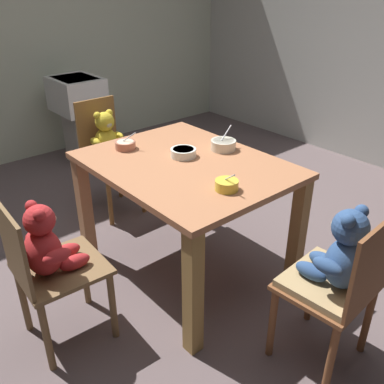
{
  "coord_description": "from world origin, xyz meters",
  "views": [
    {
      "loc": [
        1.74,
        -1.44,
        1.72
      ],
      "look_at": [
        0.0,
        0.05,
        0.54
      ],
      "focal_mm": 39.7,
      "sensor_mm": 36.0,
      "label": 1
    }
  ],
  "objects_px": {
    "teddy_chair_near_left": "(108,147)",
    "porridge_bowl_terracotta_near_left": "(125,145)",
    "teddy_chair_near_right": "(339,268)",
    "porridge_bowl_yellow_near_right": "(227,185)",
    "dining_table": "(186,183)",
    "teddy_chair_near_front": "(48,254)",
    "porridge_bowl_white_center": "(183,152)",
    "porridge_bowl_cream_far_center": "(223,144)",
    "sink_basin": "(78,108)"
  },
  "relations": [
    {
      "from": "dining_table",
      "to": "teddy_chair_near_front",
      "type": "height_order",
      "value": "teddy_chair_near_front"
    },
    {
      "from": "sink_basin",
      "to": "porridge_bowl_yellow_near_right",
      "type": "bearing_deg",
      "value": -9.58
    },
    {
      "from": "teddy_chair_near_left",
      "to": "porridge_bowl_white_center",
      "type": "relative_size",
      "value": 5.77
    },
    {
      "from": "porridge_bowl_white_center",
      "to": "sink_basin",
      "type": "bearing_deg",
      "value": 171.32
    },
    {
      "from": "sink_basin",
      "to": "porridge_bowl_terracotta_near_left",
      "type": "bearing_deg",
      "value": -16.72
    },
    {
      "from": "dining_table",
      "to": "porridge_bowl_yellow_near_right",
      "type": "xyz_separation_m",
      "value": [
        0.4,
        -0.07,
        0.16
      ]
    },
    {
      "from": "dining_table",
      "to": "teddy_chair_near_front",
      "type": "bearing_deg",
      "value": -88.0
    },
    {
      "from": "dining_table",
      "to": "teddy_chair_near_left",
      "type": "bearing_deg",
      "value": 176.52
    },
    {
      "from": "porridge_bowl_white_center",
      "to": "porridge_bowl_terracotta_near_left",
      "type": "height_order",
      "value": "porridge_bowl_terracotta_near_left"
    },
    {
      "from": "teddy_chair_near_left",
      "to": "porridge_bowl_cream_far_center",
      "type": "distance_m",
      "value": 1.07
    },
    {
      "from": "porridge_bowl_white_center",
      "to": "porridge_bowl_yellow_near_right",
      "type": "relative_size",
      "value": 1.2
    },
    {
      "from": "dining_table",
      "to": "porridge_bowl_white_center",
      "type": "relative_size",
      "value": 7.81
    },
    {
      "from": "teddy_chair_near_right",
      "to": "sink_basin",
      "type": "relative_size",
      "value": 1.01
    },
    {
      "from": "porridge_bowl_cream_far_center",
      "to": "porridge_bowl_terracotta_near_left",
      "type": "relative_size",
      "value": 1.3
    },
    {
      "from": "porridge_bowl_yellow_near_right",
      "to": "sink_basin",
      "type": "xyz_separation_m",
      "value": [
        -2.45,
        0.41,
        -0.22
      ]
    },
    {
      "from": "teddy_chair_near_right",
      "to": "porridge_bowl_terracotta_near_left",
      "type": "xyz_separation_m",
      "value": [
        -1.41,
        -0.2,
        0.23
      ]
    },
    {
      "from": "teddy_chair_near_right",
      "to": "teddy_chair_near_front",
      "type": "relative_size",
      "value": 1.05
    },
    {
      "from": "teddy_chair_near_right",
      "to": "porridge_bowl_yellow_near_right",
      "type": "bearing_deg",
      "value": 7.85
    },
    {
      "from": "porridge_bowl_terracotta_near_left",
      "to": "teddy_chair_near_left",
      "type": "bearing_deg",
      "value": 161.0
    },
    {
      "from": "teddy_chair_near_left",
      "to": "porridge_bowl_cream_far_center",
      "type": "relative_size",
      "value": 5.34
    },
    {
      "from": "porridge_bowl_cream_far_center",
      "to": "teddy_chair_near_left",
      "type": "bearing_deg",
      "value": -166.48
    },
    {
      "from": "porridge_bowl_white_center",
      "to": "dining_table",
      "type": "bearing_deg",
      "value": -31.57
    },
    {
      "from": "porridge_bowl_yellow_near_right",
      "to": "porridge_bowl_terracotta_near_left",
      "type": "relative_size",
      "value": 1.0
    },
    {
      "from": "porridge_bowl_white_center",
      "to": "teddy_chair_near_front",
      "type": "bearing_deg",
      "value": -83.6
    },
    {
      "from": "sink_basin",
      "to": "porridge_bowl_cream_far_center",
      "type": "bearing_deg",
      "value": -1.21
    },
    {
      "from": "teddy_chair_near_right",
      "to": "porridge_bowl_yellow_near_right",
      "type": "distance_m",
      "value": 0.65
    },
    {
      "from": "dining_table",
      "to": "porridge_bowl_yellow_near_right",
      "type": "bearing_deg",
      "value": -9.43
    },
    {
      "from": "teddy_chair_near_left",
      "to": "sink_basin",
      "type": "xyz_separation_m",
      "value": [
        -1.04,
        0.29,
        0.03
      ]
    },
    {
      "from": "dining_table",
      "to": "teddy_chair_near_left",
      "type": "distance_m",
      "value": 1.02
    },
    {
      "from": "dining_table",
      "to": "sink_basin",
      "type": "height_order",
      "value": "sink_basin"
    },
    {
      "from": "teddy_chair_near_front",
      "to": "porridge_bowl_yellow_near_right",
      "type": "xyz_separation_m",
      "value": [
        0.37,
        0.82,
        0.25
      ]
    },
    {
      "from": "teddy_chair_near_right",
      "to": "teddy_chair_near_left",
      "type": "relative_size",
      "value": 0.98
    },
    {
      "from": "dining_table",
      "to": "teddy_chair_near_right",
      "type": "xyz_separation_m",
      "value": [
        1.01,
        0.06,
        -0.07
      ]
    },
    {
      "from": "porridge_bowl_white_center",
      "to": "sink_basin",
      "type": "xyz_separation_m",
      "value": [
        -1.98,
        0.3,
        -0.22
      ]
    },
    {
      "from": "teddy_chair_near_right",
      "to": "teddy_chair_near_left",
      "type": "xyz_separation_m",
      "value": [
        -2.02,
        0.0,
        -0.02
      ]
    },
    {
      "from": "porridge_bowl_cream_far_center",
      "to": "sink_basin",
      "type": "xyz_separation_m",
      "value": [
        -2.05,
        0.04,
        -0.23
      ]
    },
    {
      "from": "teddy_chair_near_right",
      "to": "sink_basin",
      "type": "height_order",
      "value": "teddy_chair_near_right"
    },
    {
      "from": "teddy_chair_near_front",
      "to": "porridge_bowl_terracotta_near_left",
      "type": "xyz_separation_m",
      "value": [
        -0.43,
        0.73,
        0.25
      ]
    },
    {
      "from": "porridge_bowl_white_center",
      "to": "porridge_bowl_terracotta_near_left",
      "type": "distance_m",
      "value": 0.38
    },
    {
      "from": "porridge_bowl_white_center",
      "to": "sink_basin",
      "type": "relative_size",
      "value": 0.18
    },
    {
      "from": "teddy_chair_near_left",
      "to": "dining_table",
      "type": "bearing_deg",
      "value": -4.08
    },
    {
      "from": "teddy_chair_near_left",
      "to": "porridge_bowl_yellow_near_right",
      "type": "xyz_separation_m",
      "value": [
        1.42,
        -0.13,
        0.25
      ]
    },
    {
      "from": "dining_table",
      "to": "teddy_chair_near_right",
      "type": "distance_m",
      "value": 1.01
    },
    {
      "from": "teddy_chair_near_left",
      "to": "porridge_bowl_terracotta_near_left",
      "type": "distance_m",
      "value": 0.69
    },
    {
      "from": "porridge_bowl_white_center",
      "to": "porridge_bowl_yellow_near_right",
      "type": "xyz_separation_m",
      "value": [
        0.48,
        -0.11,
        0.0
      ]
    },
    {
      "from": "teddy_chair_near_right",
      "to": "sink_basin",
      "type": "xyz_separation_m",
      "value": [
        -3.06,
        0.29,
        0.0
      ]
    },
    {
      "from": "porridge_bowl_white_center",
      "to": "porridge_bowl_yellow_near_right",
      "type": "distance_m",
      "value": 0.49
    },
    {
      "from": "porridge_bowl_yellow_near_right",
      "to": "sink_basin",
      "type": "distance_m",
      "value": 2.5
    },
    {
      "from": "porridge_bowl_terracotta_near_left",
      "to": "teddy_chair_near_front",
      "type": "bearing_deg",
      "value": -59.43
    },
    {
      "from": "teddy_chair_near_right",
      "to": "teddy_chair_near_left",
      "type": "distance_m",
      "value": 2.02
    }
  ]
}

